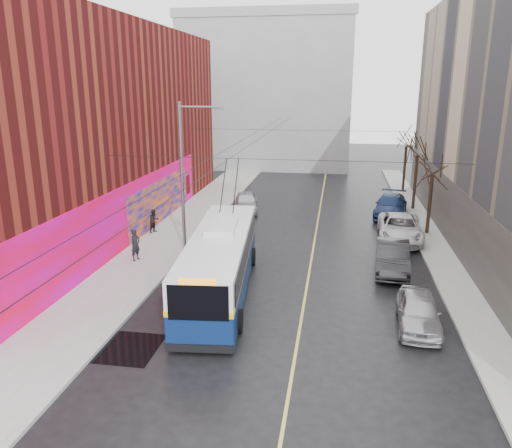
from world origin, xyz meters
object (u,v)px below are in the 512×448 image
(trolleybus, at_px, (220,262))
(following_car, at_px, (246,202))
(parked_car_d, at_px, (391,206))
(pedestrian_a, at_px, (135,245))
(streetlight_pole, at_px, (184,173))
(parked_car_b, at_px, (392,257))
(tree_far, at_px, (407,138))
(parked_car_a, at_px, (418,311))
(tree_near, at_px, (434,162))
(parked_car_c, at_px, (400,228))
(tree_mid, at_px, (418,146))
(pedestrian_b, at_px, (154,221))

(trolleybus, height_order, following_car, trolleybus)
(parked_car_d, distance_m, pedestrian_a, 20.30)
(streetlight_pole, distance_m, following_car, 11.24)
(trolleybus, relative_size, parked_car_b, 2.50)
(tree_far, distance_m, parked_car_b, 22.11)
(trolleybus, xyz_separation_m, parked_car_a, (9.07, -2.16, -0.89))
(parked_car_a, height_order, parked_car_b, parked_car_b)
(trolleybus, xyz_separation_m, parked_car_d, (9.66, 16.59, -0.80))
(streetlight_pole, height_order, parked_car_a, streetlight_pole)
(streetlight_pole, xyz_separation_m, parked_car_a, (12.54, -8.00, -4.12))
(streetlight_pole, bearing_deg, trolleybus, -59.23)
(tree_near, xyz_separation_m, following_car, (-13.37, 4.33, -4.19))
(tree_near, distance_m, trolleybus, 16.95)
(tree_far, distance_m, parked_car_c, 16.24)
(tree_far, xyz_separation_m, following_car, (-13.37, -9.67, -4.36))
(streetlight_pole, relative_size, pedestrian_a, 4.90)
(streetlight_pole, distance_m, parked_car_a, 15.44)
(trolleybus, distance_m, following_car, 16.28)
(parked_car_a, relative_size, following_car, 0.92)
(parked_car_d, xyz_separation_m, pedestrian_a, (-15.46, -13.16, 0.25))
(tree_mid, bearing_deg, parked_car_d, -131.70)
(tree_far, distance_m, pedestrian_a, 28.69)
(parked_car_d, bearing_deg, pedestrian_b, -145.19)
(streetlight_pole, relative_size, pedestrian_b, 5.50)
(parked_car_b, distance_m, parked_car_c, 6.03)
(parked_car_d, xyz_separation_m, following_car, (-11.37, -0.42, -0.03))
(following_car, distance_m, pedestrian_b, 8.82)
(streetlight_pole, relative_size, tree_mid, 1.35)
(tree_far, xyz_separation_m, trolleybus, (-11.66, -25.84, -3.53))
(parked_car_c, height_order, parked_car_d, parked_car_c)
(tree_far, xyz_separation_m, parked_car_b, (-3.04, -21.47, -4.32))
(tree_mid, relative_size, trolleybus, 0.54)
(parked_car_b, height_order, parked_car_d, parked_car_d)
(parked_car_d, bearing_deg, parked_car_b, -85.18)
(streetlight_pole, distance_m, tree_mid, 19.96)
(tree_near, relative_size, parked_car_d, 1.13)
(parked_car_d, bearing_deg, streetlight_pole, -131.02)
(tree_near, bearing_deg, pedestrian_b, -170.95)
(trolleybus, xyz_separation_m, pedestrian_b, (-6.71, 8.91, -0.65))
(parked_car_c, bearing_deg, following_car, 155.54)
(tree_far, height_order, following_car, tree_far)
(parked_car_a, relative_size, pedestrian_a, 2.32)
(parked_car_a, relative_size, parked_car_b, 0.86)
(tree_mid, xyz_separation_m, trolleybus, (-11.66, -18.84, -3.64))
(tree_near, distance_m, pedestrian_b, 19.03)
(streetlight_pole, relative_size, parked_car_b, 1.81)
(streetlight_pole, xyz_separation_m, pedestrian_a, (-2.32, -2.40, -3.78))
(tree_far, bearing_deg, following_car, -144.13)
(parked_car_a, xyz_separation_m, pedestrian_b, (-15.78, 11.07, 0.24))
(pedestrian_b, bearing_deg, parked_car_b, -83.62)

